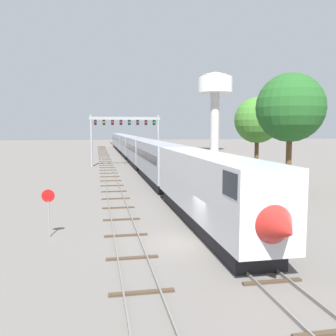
% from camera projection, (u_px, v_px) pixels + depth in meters
% --- Properties ---
extents(ground_plane, '(400.00, 400.00, 0.00)m').
position_uv_depth(ground_plane, '(191.00, 243.00, 21.07)').
color(ground_plane, slate).
extents(track_main, '(2.60, 200.00, 0.16)m').
position_uv_depth(track_main, '(131.00, 158.00, 80.04)').
color(track_main, slate).
rests_on(track_main, ground).
extents(track_near, '(2.60, 160.00, 0.16)m').
position_uv_depth(track_near, '(108.00, 169.00, 59.48)').
color(track_near, slate).
rests_on(track_near, ground).
extents(passenger_train, '(3.04, 123.25, 4.80)m').
position_uv_depth(passenger_train, '(133.00, 148.00, 75.20)').
color(passenger_train, silver).
rests_on(passenger_train, ground).
extents(signal_gantry, '(12.10, 0.49, 8.81)m').
position_uv_depth(signal_gantry, '(125.00, 128.00, 63.83)').
color(signal_gantry, '#999BA0').
rests_on(signal_gantry, ground).
extents(water_tower, '(9.82, 9.82, 22.35)m').
position_uv_depth(water_tower, '(215.00, 89.00, 104.80)').
color(water_tower, beige).
rests_on(water_tower, ground).
extents(stop_sign, '(0.76, 0.08, 2.88)m').
position_uv_depth(stop_sign, '(48.00, 206.00, 21.98)').
color(stop_sign, gray).
rests_on(stop_sign, ground).
extents(trackside_tree_left, '(6.19, 6.19, 10.70)m').
position_uv_depth(trackside_tree_left, '(257.00, 120.00, 49.98)').
color(trackside_tree_left, brown).
rests_on(trackside_tree_left, ground).
extents(trackside_tree_mid, '(6.73, 6.73, 11.87)m').
position_uv_depth(trackside_tree_mid, '(290.00, 108.00, 36.37)').
color(trackside_tree_mid, brown).
rests_on(trackside_tree_mid, ground).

